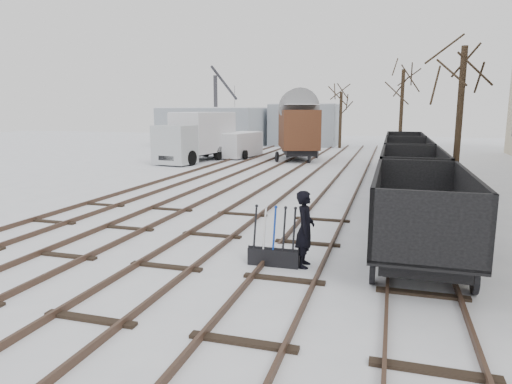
# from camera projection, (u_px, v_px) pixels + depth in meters

# --- Properties ---
(ground) EXTENTS (120.00, 120.00, 0.00)m
(ground) POSITION_uv_depth(u_px,v_px,m) (166.00, 268.00, 11.31)
(ground) COLOR white
(ground) RESTS_ON ground
(tracks) EXTENTS (13.90, 52.00, 0.16)m
(tracks) POSITION_uv_depth(u_px,v_px,m) (288.00, 182.00, 24.19)
(tracks) COLOR black
(tracks) RESTS_ON ground
(shed_left) EXTENTS (10.00, 8.00, 4.10)m
(shed_left) POSITION_uv_depth(u_px,v_px,m) (215.00, 127.00, 48.55)
(shed_left) COLOR #98A2AB
(shed_left) RESTS_ON ground
(shed_right) EXTENTS (7.00, 6.00, 4.50)m
(shed_right) POSITION_uv_depth(u_px,v_px,m) (305.00, 125.00, 49.75)
(shed_right) COLOR #98A2AB
(shed_right) RESTS_ON ground
(ground_frame) EXTENTS (1.30, 0.43, 1.49)m
(ground_frame) POSITION_uv_depth(u_px,v_px,m) (274.00, 254.00, 11.49)
(ground_frame) COLOR black
(ground_frame) RESTS_ON ground
(worker) EXTENTS (0.51, 0.73, 1.92)m
(worker) POSITION_uv_depth(u_px,v_px,m) (305.00, 229.00, 11.25)
(worker) COLOR black
(worker) RESTS_ON ground
(freight_wagon_a) EXTENTS (2.30, 5.74, 2.34)m
(freight_wagon_a) POSITION_uv_depth(u_px,v_px,m) (419.00, 228.00, 11.58)
(freight_wagon_a) COLOR black
(freight_wagon_a) RESTS_ON ground
(freight_wagon_b) EXTENTS (2.30, 5.74, 2.34)m
(freight_wagon_b) POSITION_uv_depth(u_px,v_px,m) (411.00, 188.00, 17.62)
(freight_wagon_b) COLOR black
(freight_wagon_b) RESTS_ON ground
(freight_wagon_c) EXTENTS (2.30, 5.74, 2.34)m
(freight_wagon_c) POSITION_uv_depth(u_px,v_px,m) (406.00, 168.00, 23.65)
(freight_wagon_c) COLOR black
(freight_wagon_c) RESTS_ON ground
(freight_wagon_d) EXTENTS (2.30, 5.74, 2.34)m
(freight_wagon_d) POSITION_uv_depth(u_px,v_px,m) (404.00, 156.00, 29.69)
(freight_wagon_d) COLOR black
(freight_wagon_d) RESTS_ON ground
(box_van_wagon) EXTENTS (4.50, 6.20, 4.26)m
(box_van_wagon) POSITION_uv_depth(u_px,v_px,m) (298.00, 128.00, 35.05)
(box_van_wagon) COLOR black
(box_van_wagon) RESTS_ON ground
(lorry) EXTENTS (3.49, 8.35, 3.67)m
(lorry) POSITION_uv_depth(u_px,v_px,m) (197.00, 136.00, 34.41)
(lorry) COLOR black
(lorry) RESTS_ON ground
(panel_van) EXTENTS (2.71, 4.89, 2.04)m
(panel_van) POSITION_uv_depth(u_px,v_px,m) (240.00, 144.00, 37.14)
(panel_van) COLOR silver
(panel_van) RESTS_ON ground
(crane) EXTENTS (2.01, 4.94, 8.28)m
(crane) POSITION_uv_depth(u_px,v_px,m) (217.00, 126.00, 47.97)
(crane) COLOR #2F2F35
(crane) RESTS_ON ground
(tree_near) EXTENTS (0.30, 0.30, 6.76)m
(tree_near) POSITION_uv_depth(u_px,v_px,m) (459.00, 120.00, 21.56)
(tree_near) COLOR black
(tree_near) RESTS_ON ground
(tree_far_left) EXTENTS (0.30, 0.30, 5.59)m
(tree_far_left) POSITION_uv_depth(u_px,v_px,m) (340.00, 120.00, 45.93)
(tree_far_left) COLOR black
(tree_far_left) RESTS_ON ground
(tree_far_right) EXTENTS (0.30, 0.30, 7.17)m
(tree_far_right) POSITION_uv_depth(u_px,v_px,m) (401.00, 113.00, 38.55)
(tree_far_right) COLOR black
(tree_far_right) RESTS_ON ground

